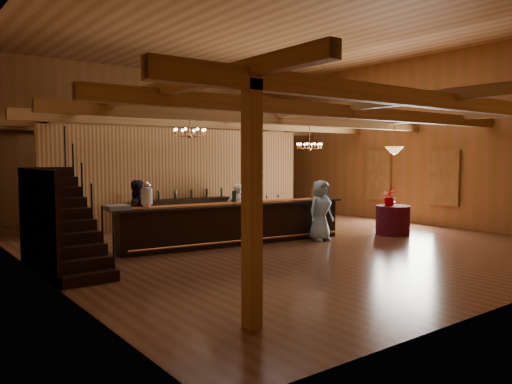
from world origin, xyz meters
TOP-DOWN VIEW (x-y plane):
  - floor at (0.00, 0.00)m, footprint 14.00×14.00m
  - ceiling at (0.00, 0.00)m, footprint 14.00×14.00m
  - wall_back at (0.00, 7.00)m, footprint 12.00×0.10m
  - wall_left at (-6.00, 0.00)m, footprint 0.10×14.00m
  - wall_right at (6.00, 0.00)m, footprint 0.10×14.00m
  - beam_grid at (0.00, 0.51)m, footprint 11.90×13.90m
  - support_posts at (0.00, -0.50)m, footprint 9.20×10.20m
  - partition_wall at (-0.50, 3.50)m, footprint 9.00×0.18m
  - window_right_front at (5.95, -1.60)m, footprint 0.12×1.05m
  - window_right_back at (5.95, 1.00)m, footprint 0.12×1.05m
  - staircase at (-5.45, -0.74)m, footprint 1.00×2.80m
  - backroom_boxes at (-0.29, 5.50)m, footprint 4.10×0.60m
  - tasting_bar at (-1.17, -0.26)m, footprint 6.34×1.52m
  - beverage_dispenser at (-3.41, 0.06)m, footprint 0.26×0.26m
  - glass_rack_tray at (-4.15, 0.04)m, footprint 0.50×0.50m
  - raffle_drum at (1.34, -0.60)m, footprint 0.34×0.24m
  - bar_bottle_0 at (-1.13, -0.14)m, footprint 0.07×0.07m
  - bar_bottle_1 at (-1.09, -0.15)m, footprint 0.07×0.07m
  - bar_bottle_2 at (-0.82, -0.18)m, footprint 0.07×0.07m
  - bar_bottle_3 at (-0.52, -0.21)m, footprint 0.07×0.07m
  - backbar_shelf at (-0.79, 3.12)m, footprint 3.24×0.68m
  - round_table at (3.30, -1.69)m, footprint 0.96×0.96m
  - chandelier_left at (-2.11, 0.34)m, footprint 0.80×0.80m
  - chandelier_right at (2.78, 1.24)m, footprint 0.80×0.80m
  - pendant_lamp at (3.30, -1.69)m, footprint 0.52×0.52m
  - bartender at (-0.60, 0.47)m, footprint 0.62×0.50m
  - staff_second at (-3.47, 0.56)m, footprint 0.82×0.64m
  - guest at (0.95, -1.18)m, footprint 0.78×0.51m
  - floor_plant at (1.15, 2.34)m, footprint 0.94×0.85m
  - table_flowers at (3.19, -1.63)m, footprint 0.61×0.57m
  - table_vase at (3.41, -1.55)m, footprint 0.20×0.20m

SIDE VIEW (x-z plane):
  - floor at x=0.00m, z-range 0.00..0.00m
  - round_table at x=3.30m, z-range 0.00..0.83m
  - backbar_shelf at x=-0.79m, z-range 0.00..0.90m
  - backroom_boxes at x=-0.29m, z-range -0.02..1.08m
  - tasting_bar at x=-1.17m, z-range 0.00..1.06m
  - floor_plant at x=1.15m, z-range 0.00..1.41m
  - bartender at x=-0.60m, z-range 0.00..1.49m
  - guest at x=0.95m, z-range 0.00..1.60m
  - staff_second at x=-3.47m, z-range 0.00..1.67m
  - table_vase at x=3.41m, z-range 0.83..1.15m
  - staircase at x=-5.45m, z-range 0.00..2.00m
  - glass_rack_tray at x=-4.15m, z-range 1.05..1.15m
  - table_flowers at x=3.19m, z-range 0.83..1.38m
  - bar_bottle_0 at x=-1.13m, z-range 1.05..1.35m
  - bar_bottle_1 at x=-1.09m, z-range 1.05..1.35m
  - bar_bottle_2 at x=-0.82m, z-range 1.05..1.35m
  - bar_bottle_3 at x=-0.52m, z-range 1.05..1.35m
  - raffle_drum at x=1.34m, z-range 1.07..1.37m
  - beverage_dispenser at x=-3.41m, z-range 1.04..1.64m
  - window_right_front at x=5.95m, z-range 0.67..2.42m
  - window_right_back at x=5.95m, z-range 0.67..2.42m
  - partition_wall at x=-0.50m, z-range 0.00..3.10m
  - support_posts at x=0.00m, z-range 0.00..3.20m
  - pendant_lamp at x=3.30m, z-range 1.95..2.85m
  - chandelier_right at x=2.78m, z-range 2.17..2.96m
  - wall_back at x=0.00m, z-range 0.00..5.50m
  - wall_left at x=-6.00m, z-range 0.00..5.50m
  - wall_right at x=6.00m, z-range 0.00..5.50m
  - chandelier_left at x=-2.11m, z-range 2.57..3.09m
  - beam_grid at x=0.00m, z-range 3.05..3.44m
  - ceiling at x=0.00m, z-range 5.50..5.50m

